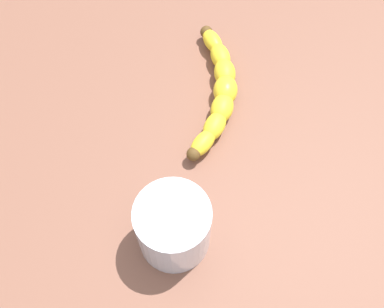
# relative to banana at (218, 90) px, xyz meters

# --- Properties ---
(wooden_tabletop) EXTENTS (1.20, 1.20, 0.03)m
(wooden_tabletop) POSITION_rel_banana_xyz_m (-0.12, -0.09, -0.03)
(wooden_tabletop) COLOR brown
(wooden_tabletop) RESTS_ON ground
(banana) EXTENTS (0.10, 0.24, 0.04)m
(banana) POSITION_rel_banana_xyz_m (0.00, 0.00, 0.00)
(banana) COLOR yellow
(banana) RESTS_ON wooden_tabletop
(smoothie_glass) EXTENTS (0.09, 0.09, 0.09)m
(smoothie_glass) POSITION_rel_banana_xyz_m (-0.10, -0.21, 0.03)
(smoothie_glass) COLOR silver
(smoothie_glass) RESTS_ON wooden_tabletop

